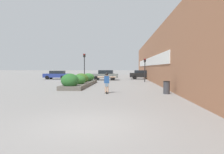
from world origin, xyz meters
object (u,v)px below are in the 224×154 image
Objects in this scene: car_center_right at (105,75)px; traffic_light_left at (84,63)px; car_leftmost at (142,74)px; traffic_light_right at (145,66)px; skateboard at (107,92)px; car_rightmost at (57,75)px; trash_bin at (167,87)px; skateboarder at (107,80)px; car_center_left at (183,75)px.

traffic_light_left is at bearing 145.49° from car_center_right.
traffic_light_right reaches higher than car_leftmost.
car_center_right is (-1.62, 15.97, 0.73)m from skateboard.
traffic_light_left reaches higher than car_rightmost.
car_rightmost is 8.18m from traffic_light_left.
trash_bin is at bearing -55.71° from traffic_light_left.
skateboarder is at bearing -12.65° from car_leftmost.
car_leftmost reaches higher than trash_bin.
car_center_right is at bearing -63.85° from car_leftmost.
car_center_right is at bearing 55.49° from traffic_light_left.
skateboard is 4.34m from trash_bin.
skateboard is 0.20× the size of car_leftmost.
car_rightmost is at bearing 113.04° from skateboarder.
car_leftmost is 14.12m from car_rightmost.
skateboarder is (-0.00, 0.00, 0.89)m from skateboard.
skateboard is 0.21× the size of traffic_light_left.
skateboarder reaches higher than car_center_left.
skateboard is 16.06m from car_center_right.
car_leftmost is at bearing 37.94° from traffic_light_left.
traffic_light_right is (4.03, 12.14, 1.18)m from skateboarder.
traffic_light_left is at bearing -52.06° from car_leftmost.
car_rightmost is at bearing 113.04° from skateboard.
traffic_light_left is (5.75, -5.54, 1.81)m from car_rightmost.
car_leftmost is 6.83m from traffic_light_right.
skateboard is 0.26× the size of traffic_light_right.
car_center_left is 8.23m from traffic_light_right.
car_rightmost is (-14.09, -0.96, -0.04)m from car_leftmost.
trash_bin is (4.33, -0.04, -0.50)m from skateboarder.
trash_bin is 12.31m from traffic_light_right.
traffic_light_left is at bearing 124.29° from trash_bin.
trash_bin is 0.24× the size of traffic_light_left.
skateboarder is at bearing 179.43° from trash_bin.
traffic_light_right is (5.65, -3.82, 1.34)m from car_center_right.
car_rightmost is (-8.24, 1.90, -0.06)m from car_center_right.
trash_bin is at bearing -6.42° from skateboard.
traffic_light_right is at bearing -124.09° from car_center_right.
traffic_light_left is 8.16m from traffic_light_right.
car_center_left reaches higher than skateboard.
car_center_left is at bearing 18.31° from traffic_light_left.
traffic_light_left is (-2.50, -3.63, 1.75)m from car_center_right.
skateboard is 20.42m from car_rightmost.
trash_bin is at bearing -88.62° from traffic_light_right.
traffic_light_left is (-8.44, 12.38, 2.09)m from trash_bin.
trash_bin is at bearing -141.63° from car_rightmost.
skateboarder is 20.41m from car_rightmost.
car_center_right is at bearing 145.91° from traffic_light_right.
traffic_light_right reaches higher than car_center_right.
car_center_right is 6.95m from traffic_light_right.
skateboard is 12.96m from traffic_light_right.
trash_bin is 0.23× the size of car_leftmost.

